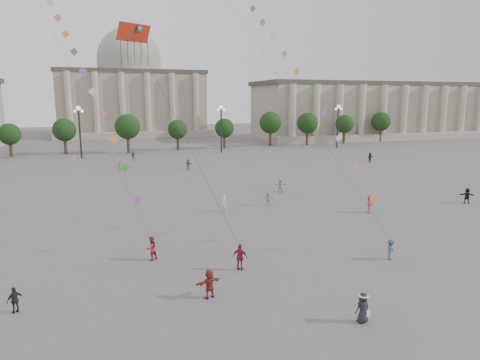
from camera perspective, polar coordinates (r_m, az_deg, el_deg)
name	(u,v)px	position (r m, az deg, el deg)	size (l,w,h in m)	color
ground	(295,289)	(28.66, 7.41, -14.19)	(360.00, 360.00, 0.00)	#5E5B58
hall_east	(381,110)	(145.73, 18.28, 8.81)	(84.00, 26.22, 17.20)	gray
hall_central	(131,92)	(152.99, -14.33, 11.26)	(48.30, 34.30, 35.50)	gray
tree_row	(150,128)	(102.19, -11.94, 6.81)	(137.12, 5.12, 8.00)	#37281B
lamp_post_mid_west	(79,122)	(93.50, -20.65, 7.21)	(2.00, 0.90, 10.65)	#262628
lamp_post_mid_east	(221,120)	(97.12, -2.53, 7.99)	(2.00, 0.90, 10.65)	#262628
lamp_post_far_east	(338,118)	(109.20, 12.95, 8.04)	(2.00, 0.90, 10.65)	#262628
person_crowd_0	(133,156)	(87.76, -14.07, 3.18)	(1.12, 0.46, 1.90)	#38527E
person_crowd_3	(467,196)	(56.61, 28.01, -1.86)	(1.68, 0.53, 1.81)	black
person_crowd_4	(120,166)	(74.74, -15.73, 1.76)	(1.61, 0.51, 1.73)	#BBBBB6
person_crowd_6	(268,198)	(48.93, 3.73, -2.43)	(1.15, 0.66, 1.79)	slate
person_crowd_7	(280,185)	(56.26, 5.41, -0.69)	(1.70, 0.54, 1.84)	silver
person_crowd_8	(370,204)	(47.89, 16.92, -3.11)	(1.23, 0.70, 1.90)	#982942
person_crowd_9	(370,157)	(86.65, 16.95, 2.91)	(1.68, 0.53, 1.81)	black
person_crowd_10	(74,161)	(85.32, -21.23, 2.43)	(0.55, 0.36, 1.51)	silver
person_crowd_12	(188,164)	(74.60, -6.92, 2.12)	(1.71, 0.54, 1.84)	slate
person_crowd_13	(224,203)	(46.37, -2.11, -3.15)	(0.66, 0.43, 1.80)	silver
tourist_0	(240,257)	(30.94, 0.03, -10.23)	(1.13, 0.47, 1.93)	maroon
tourist_2	(209,284)	(26.98, -4.11, -13.62)	(1.71, 0.55, 1.85)	maroon
tourist_4	(15,300)	(28.39, -27.81, -13.96)	(0.90, 0.38, 1.54)	black
kite_flyer_0	(151,248)	(33.44, -11.73, -8.89)	(0.90, 0.70, 1.85)	maroon
kite_flyer_1	(391,250)	(34.77, 19.46, -8.75)	(1.04, 0.60, 1.60)	navy
hat_person	(363,307)	(25.18, 16.06, -15.98)	(0.90, 0.64, 1.72)	black
dragon_kite	(135,47)	(27.79, -13.79, 16.90)	(4.45, 1.57, 15.86)	#AB2512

